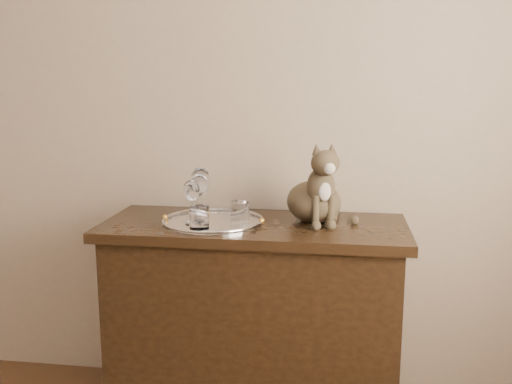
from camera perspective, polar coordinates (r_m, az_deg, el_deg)
wall_back at (r=2.64m, az=-12.34°, el=9.67°), size 4.00×0.10×2.70m
sideboard at (r=2.40m, az=-0.19°, el=-13.01°), size 1.20×0.50×0.85m
tray at (r=2.26m, az=-4.32°, el=-3.04°), size 0.40×0.40×0.01m
wine_glass_a at (r=2.30m, az=-5.54°, el=-0.04°), size 0.08×0.08×0.21m
wine_glass_c at (r=2.21m, az=-6.46°, el=-1.00°), size 0.06×0.06×0.17m
wine_glass_d at (r=2.26m, az=-5.70°, el=-0.51°), size 0.07×0.07×0.19m
tumbler_b at (r=2.14m, az=-5.70°, el=-2.56°), size 0.07×0.07×0.08m
tumbler_c at (r=2.22m, az=-1.65°, el=-2.03°), size 0.07×0.07×0.08m
cat at (r=2.26m, az=5.82°, el=1.06°), size 0.41×0.40×0.32m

